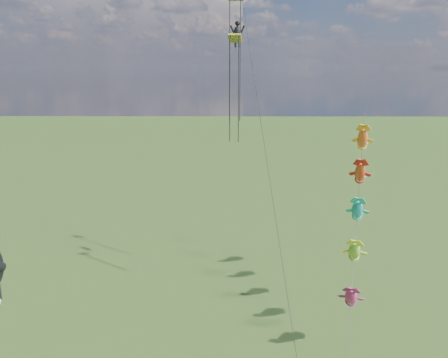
{
  "coord_description": "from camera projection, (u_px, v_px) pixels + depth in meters",
  "views": [
    {
      "loc": [
        8.44,
        -21.43,
        18.28
      ],
      "look_at": [
        8.14,
        8.37,
        10.7
      ],
      "focal_mm": 35.0,
      "sensor_mm": 36.0,
      "label": 1
    }
  ],
  "objects": [
    {
      "name": "fish_windsock_rig",
      "position": [
        357.0,
        210.0,
        30.21
      ],
      "size": [
        4.81,
        15.29,
        15.53
      ],
      "rotation": [
        0.0,
        0.0,
        0.03
      ],
      "color": "brown",
      "rests_on": "ground"
    },
    {
      "name": "parafoil_rig",
      "position": [
        238.0,
        46.0,
        30.1
      ],
      "size": [
        4.35,
        17.13,
        25.8
      ],
      "rotation": [
        0.0,
        0.0,
        0.3
      ],
      "color": "brown",
      "rests_on": "ground"
    }
  ]
}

